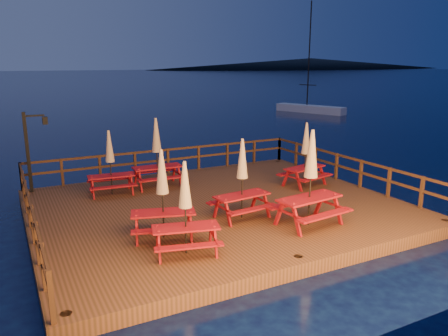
# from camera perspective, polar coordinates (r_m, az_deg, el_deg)

# --- Properties ---
(ground) EXTENTS (500.00, 500.00, 0.00)m
(ground) POSITION_cam_1_polar(r_m,az_deg,el_deg) (15.16, -0.85, -6.21)
(ground) COLOR black
(ground) RESTS_ON ground
(deck) EXTENTS (12.00, 10.00, 0.40)m
(deck) POSITION_cam_1_polar(r_m,az_deg,el_deg) (15.09, -0.85, -5.50)
(deck) COLOR #442B15
(deck) RESTS_ON ground
(deck_piles) EXTENTS (11.44, 9.44, 1.40)m
(deck_piles) POSITION_cam_1_polar(r_m,az_deg,el_deg) (15.27, -0.85, -7.27)
(deck_piles) COLOR #392112
(deck_piles) RESTS_ON ground
(railing) EXTENTS (11.80, 9.75, 1.10)m
(railing) POSITION_cam_1_polar(r_m,az_deg,el_deg) (16.36, -3.64, -0.47)
(railing) COLOR #392112
(railing) RESTS_ON deck
(lamp_post) EXTENTS (0.85, 0.18, 3.00)m
(lamp_post) POSITION_cam_1_polar(r_m,az_deg,el_deg) (17.59, -23.84, 2.82)
(lamp_post) COLOR black
(lamp_post) RESTS_ON deck
(headland_right) EXTENTS (230.40, 86.40, 7.00)m
(headland_right) POSITION_cam_1_polar(r_m,az_deg,el_deg) (309.10, 11.24, 13.25)
(headland_right) COLOR black
(headland_right) RESTS_ON ground
(sailboat) EXTENTS (3.92, 7.48, 11.18)m
(sailboat) POSITION_cam_1_polar(r_m,az_deg,el_deg) (46.21, 11.16, 7.57)
(sailboat) COLOR silver
(sailboat) RESTS_ON ground
(picnic_table_0) EXTENTS (2.09, 1.89, 2.50)m
(picnic_table_0) POSITION_cam_1_polar(r_m,az_deg,el_deg) (12.02, -8.04, -3.21)
(picnic_table_0) COLOR maroon
(picnic_table_0) RESTS_ON deck
(picnic_table_1) EXTENTS (1.98, 1.77, 2.42)m
(picnic_table_1) POSITION_cam_1_polar(r_m,az_deg,el_deg) (10.97, -5.08, -5.04)
(picnic_table_1) COLOR maroon
(picnic_table_1) RESTS_ON deck
(picnic_table_2) EXTENTS (1.79, 1.52, 2.38)m
(picnic_table_2) POSITION_cam_1_polar(r_m,az_deg,el_deg) (16.41, -14.65, 0.85)
(picnic_table_2) COLOR maroon
(picnic_table_2) RESTS_ON deck
(picnic_table_3) EXTENTS (2.19, 1.87, 2.88)m
(picnic_table_3) POSITION_cam_1_polar(r_m,az_deg,el_deg) (13.03, 11.24, -1.10)
(picnic_table_3) COLOR maroon
(picnic_table_3) RESTS_ON deck
(picnic_table_4) EXTENTS (1.94, 1.61, 2.69)m
(picnic_table_4) POSITION_cam_1_polar(r_m,az_deg,el_deg) (17.02, -8.77, 2.16)
(picnic_table_4) COLOR maroon
(picnic_table_4) RESTS_ON deck
(picnic_table_5) EXTENTS (2.03, 1.80, 2.50)m
(picnic_table_5) POSITION_cam_1_polar(r_m,az_deg,el_deg) (17.28, 10.60, 1.91)
(picnic_table_5) COLOR maroon
(picnic_table_5) RESTS_ON deck
(picnic_table_6) EXTENTS (1.89, 1.61, 2.51)m
(picnic_table_6) POSITION_cam_1_polar(r_m,az_deg,el_deg) (13.44, 2.38, -1.24)
(picnic_table_6) COLOR maroon
(picnic_table_6) RESTS_ON deck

